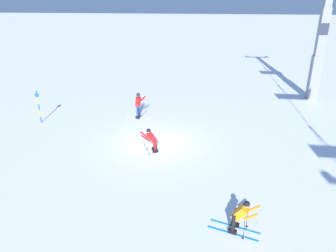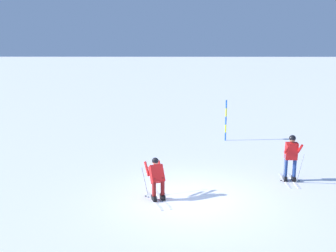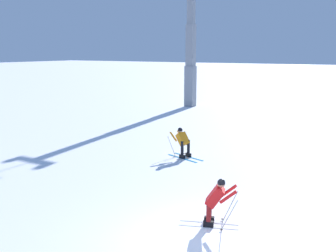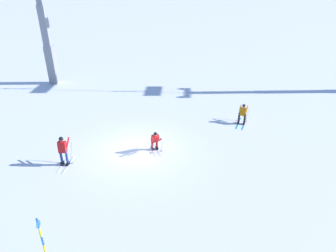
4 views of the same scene
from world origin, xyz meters
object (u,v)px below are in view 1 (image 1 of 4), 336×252
(lift_tower_near, at_px, (321,40))
(trail_marker_pole, at_px, (39,106))
(skier_distant_uphill, at_px, (240,214))
(skier_distant_downhill, at_px, (138,103))
(skier_carving_main, at_px, (152,139))

(lift_tower_near, xyz_separation_m, trail_marker_pole, (7.24, -18.81, -3.42))
(skier_distant_uphill, height_order, skier_distant_downhill, skier_distant_downhill)
(trail_marker_pole, bearing_deg, skier_distant_downhill, 104.36)
(skier_carving_main, distance_m, skier_distant_downhill, 5.10)
(lift_tower_near, xyz_separation_m, skier_distant_downhill, (5.68, -12.69, -3.54))
(skier_carving_main, relative_size, skier_distant_downhill, 0.94)
(skier_carving_main, height_order, lift_tower_near, lift_tower_near)
(skier_carving_main, distance_m, skier_distant_uphill, 6.94)
(skier_carving_main, xyz_separation_m, skier_distant_uphill, (5.65, 4.02, -0.01))
(lift_tower_near, bearing_deg, skier_distant_uphill, -23.37)
(skier_carving_main, bearing_deg, trail_marker_pole, -112.50)
(lift_tower_near, relative_size, trail_marker_pole, 5.11)
(skier_carving_main, height_order, skier_distant_uphill, skier_carving_main)
(lift_tower_near, height_order, skier_distant_downhill, lift_tower_near)
(lift_tower_near, distance_m, skier_distant_uphill, 17.98)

